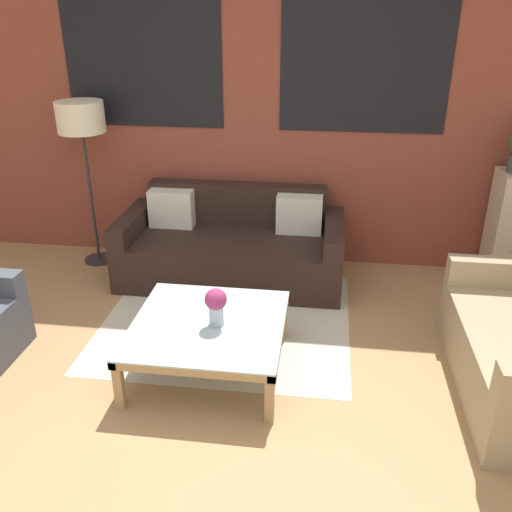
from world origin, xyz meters
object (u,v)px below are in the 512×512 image
coffee_table (208,329)px  drawer_cabinet (510,229)px  floor_lamp (81,124)px  flower_vase (216,304)px  couch_dark (232,248)px

coffee_table → drawer_cabinet: size_ratio=0.99×
drawer_cabinet → floor_lamp: bearing=-179.0°
flower_vase → drawer_cabinet: bearing=36.0°
coffee_table → flower_vase: (0.06, -0.02, 0.20)m
drawer_cabinet → couch_dark: bearing=-174.6°
coffee_table → flower_vase: bearing=-15.0°
couch_dark → flower_vase: couch_dark is taller
couch_dark → drawer_cabinet: size_ratio=1.94×
coffee_table → drawer_cabinet: (2.30, 1.61, 0.19)m
coffee_table → flower_vase: flower_vase is taller
couch_dark → floor_lamp: bearing=173.2°
drawer_cabinet → flower_vase: 2.77m
couch_dark → flower_vase: 1.43m
floor_lamp → flower_vase: size_ratio=5.81×
drawer_cabinet → coffee_table: bearing=-145.0°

